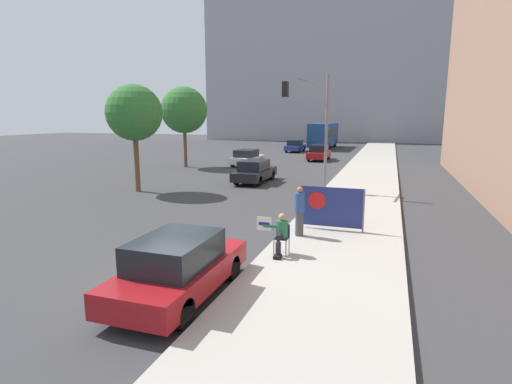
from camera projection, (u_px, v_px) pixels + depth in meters
name	position (u px, v px, depth m)	size (l,w,h in m)	color
ground_plane	(173.00, 278.00, 10.50)	(160.00, 160.00, 0.00)	#38383A
sidewalk_curb	(362.00, 189.00, 23.27)	(4.11, 90.00, 0.16)	#A8A399
building_backdrop_far	(353.00, 69.00, 70.94)	(52.00, 12.00, 25.17)	#99999E
seated_protester	(280.00, 233.00, 11.75)	(0.95, 0.77, 1.23)	#474C56
jogger_on_sidewalk	(300.00, 211.00, 13.60)	(0.34, 0.34, 1.71)	#424247
protest_banner	(330.00, 207.00, 14.40)	(2.36, 0.06, 1.55)	slate
traffic_light_pole	(311.00, 115.00, 21.65)	(2.63, 2.40, 6.26)	slate
parked_car_curbside	(178.00, 267.00, 9.30)	(1.81, 4.19, 1.50)	maroon
car_on_road_nearest	(255.00, 171.00, 25.89)	(1.72, 4.51, 1.46)	black
car_on_road_midblock	(247.00, 157.00, 35.06)	(1.86, 4.48, 1.39)	white
car_on_road_distant	(319.00, 153.00, 39.27)	(1.73, 4.56, 1.53)	maroon
car_on_road_far_lane	(295.00, 146.00, 48.82)	(1.75, 4.53, 1.48)	navy
city_bus_on_road	(324.00, 134.00, 54.05)	(2.53, 10.60, 3.38)	navy
street_tree_near_curb	(134.00, 113.00, 22.07)	(3.10, 3.10, 5.98)	brown
street_tree_midblock	(184.00, 110.00, 33.12)	(3.84, 3.84, 6.69)	brown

